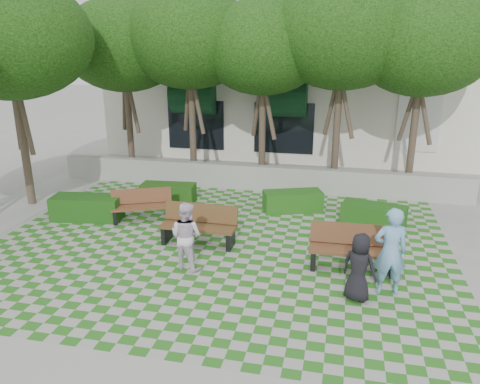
% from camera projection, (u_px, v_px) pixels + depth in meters
% --- Properties ---
extents(ground, '(90.00, 90.00, 0.00)m').
position_uv_depth(ground, '(207.00, 263.00, 11.46)').
color(ground, gray).
rests_on(ground, ground).
extents(lawn, '(12.00, 12.00, 0.00)m').
position_uv_depth(lawn, '(217.00, 246.00, 12.38)').
color(lawn, '#2B721E').
rests_on(lawn, ground).
extents(retaining_wall, '(15.00, 0.36, 0.90)m').
position_uv_depth(retaining_wall, '(255.00, 178.00, 17.08)').
color(retaining_wall, '#9E9B93').
rests_on(retaining_wall, ground).
extents(bench_east, '(2.04, 0.72, 1.07)m').
position_uv_depth(bench_east, '(353.00, 249.00, 11.04)').
color(bench_east, '#58341E').
rests_on(bench_east, ground).
extents(bench_mid, '(2.03, 0.71, 1.06)m').
position_uv_depth(bench_mid, '(199.00, 226.00, 12.44)').
color(bench_mid, '#50351B').
rests_on(bench_mid, ground).
extents(bench_west, '(1.89, 1.28, 0.94)m').
position_uv_depth(bench_west, '(142.00, 206.00, 14.11)').
color(bench_west, brown).
rests_on(bench_west, ground).
extents(hedge_east, '(1.94, 1.15, 0.64)m').
position_uv_depth(hedge_east, '(374.00, 215.00, 13.76)').
color(hedge_east, '#194713').
rests_on(hedge_east, ground).
extents(hedge_midright, '(1.98, 1.33, 0.64)m').
position_uv_depth(hedge_midright, '(293.00, 201.00, 14.94)').
color(hedge_midright, '#1D5115').
rests_on(hedge_midright, ground).
extents(hedge_midleft, '(1.85, 0.86, 0.63)m').
position_uv_depth(hedge_midleft, '(168.00, 193.00, 15.78)').
color(hedge_midleft, '#1C4512').
rests_on(hedge_midleft, ground).
extents(hedge_west, '(2.17, 1.11, 0.72)m').
position_uv_depth(hedge_west, '(87.00, 208.00, 14.23)').
color(hedge_west, '#184512').
rests_on(hedge_west, ground).
extents(person_blue, '(0.78, 0.59, 1.95)m').
position_uv_depth(person_blue, '(390.00, 252.00, 9.81)').
color(person_blue, '#75ADD6').
rests_on(person_blue, ground).
extents(person_dark, '(0.85, 0.72, 1.48)m').
position_uv_depth(person_dark, '(359.00, 267.00, 9.63)').
color(person_dark, black).
rests_on(person_dark, ground).
extents(person_white, '(0.95, 0.83, 1.66)m').
position_uv_depth(person_white, '(186.00, 236.00, 10.98)').
color(person_white, white).
rests_on(person_white, ground).
extents(tree_row, '(17.70, 13.40, 7.41)m').
position_uv_depth(tree_row, '(201.00, 42.00, 15.79)').
color(tree_row, '#47382B').
rests_on(tree_row, ground).
extents(building, '(18.00, 8.92, 5.15)m').
position_uv_depth(building, '(303.00, 97.00, 23.57)').
color(building, white).
rests_on(building, ground).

